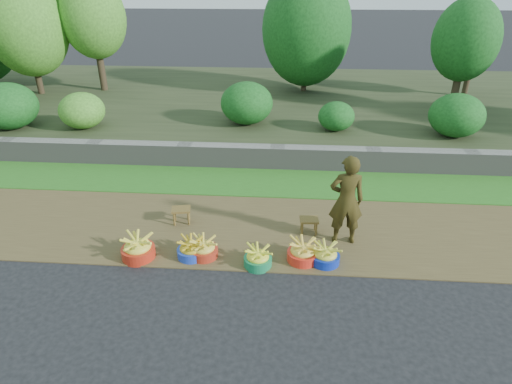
# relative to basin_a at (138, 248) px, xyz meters

# --- Properties ---
(ground_plane) EXTENTS (120.00, 120.00, 0.00)m
(ground_plane) POSITION_rel_basin_a_xyz_m (2.15, -0.25, -0.18)
(ground_plane) COLOR black
(ground_plane) RESTS_ON ground
(dirt_shoulder) EXTENTS (80.00, 2.50, 0.02)m
(dirt_shoulder) POSITION_rel_basin_a_xyz_m (2.15, 1.00, -0.17)
(dirt_shoulder) COLOR brown
(dirt_shoulder) RESTS_ON ground
(grass_verge) EXTENTS (80.00, 1.50, 0.04)m
(grass_verge) POSITION_rel_basin_a_xyz_m (2.15, 3.00, -0.16)
(grass_verge) COLOR #2D721F
(grass_verge) RESTS_ON ground
(retaining_wall) EXTENTS (80.00, 0.35, 0.55)m
(retaining_wall) POSITION_rel_basin_a_xyz_m (2.15, 3.85, 0.09)
(retaining_wall) COLOR slate
(retaining_wall) RESTS_ON ground
(earth_bank) EXTENTS (80.00, 10.00, 0.50)m
(earth_bank) POSITION_rel_basin_a_xyz_m (2.15, 8.75, 0.07)
(earth_bank) COLOR #313A20
(earth_bank) RESTS_ON ground
(vegetation) EXTENTS (28.48, 7.73, 4.06)m
(vegetation) POSITION_rel_basin_a_xyz_m (-2.45, 7.58, 2.36)
(vegetation) COLOR #342A1B
(vegetation) RESTS_ON earth_bank
(basin_a) EXTENTS (0.54, 0.54, 0.41)m
(basin_a) POSITION_rel_basin_a_xyz_m (0.00, 0.00, 0.00)
(basin_a) COLOR red
(basin_a) RESTS_ON ground
(basin_b) EXTENTS (0.46, 0.46, 0.34)m
(basin_b) POSITION_rel_basin_a_xyz_m (0.86, 0.08, -0.03)
(basin_b) COLOR #1E3EBB
(basin_b) RESTS_ON ground
(basin_c) EXTENTS (0.47, 0.47, 0.35)m
(basin_c) POSITION_rel_basin_a_xyz_m (1.06, 0.10, -0.02)
(basin_c) COLOR #A72B19
(basin_c) RESTS_ON ground
(basin_d) EXTENTS (0.45, 0.45, 0.33)m
(basin_d) POSITION_rel_basin_a_xyz_m (1.96, -0.07, -0.03)
(basin_d) COLOR #177A48
(basin_d) RESTS_ON ground
(basin_e) EXTENTS (0.50, 0.50, 0.38)m
(basin_e) POSITION_rel_basin_a_xyz_m (2.67, 0.11, -0.01)
(basin_e) COLOR red
(basin_e) RESTS_ON ground
(basin_f) EXTENTS (0.47, 0.47, 0.35)m
(basin_f) POSITION_rel_basin_a_xyz_m (3.03, 0.07, -0.03)
(basin_f) COLOR #102BAD
(basin_f) RESTS_ON ground
(stool_left) EXTENTS (0.38, 0.32, 0.30)m
(stool_left) POSITION_rel_basin_a_xyz_m (0.46, 1.12, 0.08)
(stool_left) COLOR brown
(stool_left) RESTS_ON dirt_shoulder
(stool_right) EXTENTS (0.34, 0.26, 0.28)m
(stool_right) POSITION_rel_basin_a_xyz_m (2.80, 0.95, 0.06)
(stool_right) COLOR brown
(stool_right) RESTS_ON dirt_shoulder
(vendor_woman) EXTENTS (0.59, 0.40, 1.59)m
(vendor_woman) POSITION_rel_basin_a_xyz_m (3.37, 0.73, 0.63)
(vendor_woman) COLOR black
(vendor_woman) RESTS_ON dirt_shoulder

